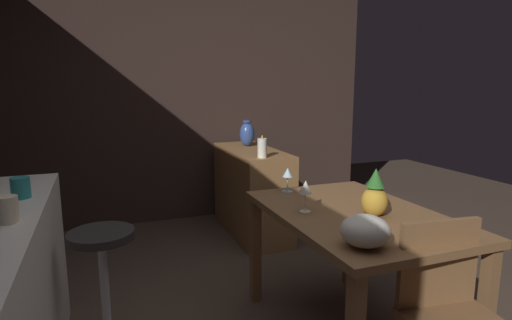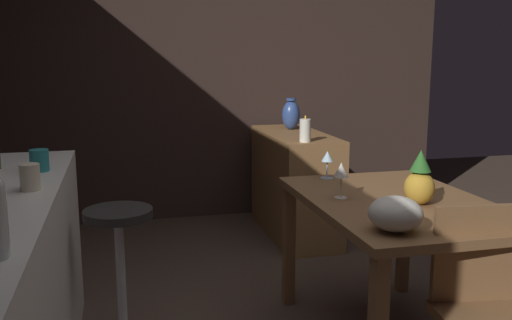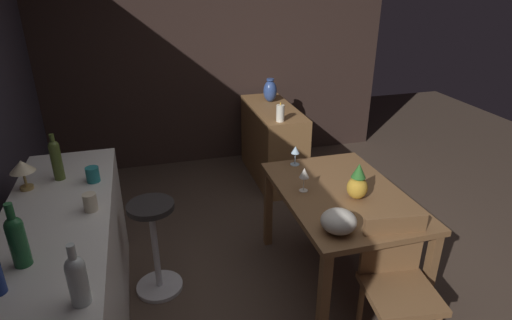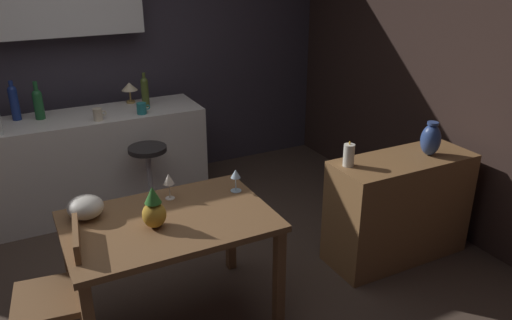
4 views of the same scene
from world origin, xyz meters
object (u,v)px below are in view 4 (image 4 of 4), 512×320
wine_glass_right (169,180)px  wine_bottle_green (38,103)px  wine_glass_left (236,175)px  cup_teal (142,108)px  sideboard_cabinet (398,208)px  chair_near_window (62,291)px  dining_table (170,232)px  wine_bottle_cobalt (14,101)px  pineapple_centerpiece (154,210)px  fruit_bowl (85,207)px  pillar_candle_tall (349,155)px  vase_ceramic_blue (431,139)px  counter_lamp (129,88)px  bar_stool (150,183)px  wine_bottle_olive (145,91)px  cup_cream (98,114)px

wine_glass_right → wine_bottle_green: (-0.60, 1.64, 0.17)m
wine_glass_left → cup_teal: size_ratio=1.31×
sideboard_cabinet → chair_near_window: chair_near_window is taller
dining_table → wine_bottle_cobalt: wine_bottle_cobalt is taller
pineapple_centerpiece → fruit_bowl: (-0.33, 0.30, -0.04)m
wine_glass_left → pillar_candle_tall: size_ratio=0.83×
wine_bottle_green → vase_ceramic_blue: size_ratio=1.27×
wine_glass_right → counter_lamp: bearing=83.2°
bar_stool → wine_glass_left: size_ratio=4.60×
wine_glass_left → fruit_bowl: (-0.95, 0.08, -0.05)m
bar_stool → counter_lamp: bearing=84.8°
pineapple_centerpiece → wine_bottle_olive: wine_bottle_olive is taller
wine_bottle_green → wine_bottle_cobalt: size_ratio=0.96×
dining_table → sideboard_cabinet: sideboard_cabinet is taller
wine_glass_right → cup_cream: size_ratio=1.58×
wine_glass_left → wine_bottle_olive: 1.70m
wine_bottle_olive → counter_lamp: (-0.10, 0.18, -0.00)m
bar_stool → wine_bottle_green: 1.16m
fruit_bowl → wine_bottle_cobalt: 1.75m
dining_table → wine_glass_right: 0.35m
wine_bottle_olive → pillar_candle_tall: (0.93, -1.83, -0.15)m
chair_near_window → pillar_candle_tall: bearing=2.1°
wine_bottle_cobalt → counter_lamp: wine_bottle_cobalt is taller
wine_bottle_olive → counter_lamp: wine_bottle_olive is taller
bar_stool → cup_cream: cup_cream is taller
sideboard_cabinet → cup_teal: cup_teal is taller
fruit_bowl → pillar_candle_tall: 1.78m
wine_glass_right → pineapple_centerpiece: (-0.19, -0.31, -0.02)m
chair_near_window → cup_teal: bearing=60.6°
wine_bottle_green → counter_lamp: wine_bottle_green is taller
dining_table → sideboard_cabinet: 1.80m
pineapple_centerpiece → counter_lamp: (0.40, 2.08, 0.20)m
wine_glass_left → cup_cream: 1.58m
wine_bottle_cobalt → pillar_candle_tall: bearing=-44.0°
chair_near_window → wine_bottle_green: bearing=85.7°
vase_ceramic_blue → pineapple_centerpiece: bearing=179.0°
wine_glass_right → pineapple_centerpiece: bearing=-121.9°
wine_bottle_green → counter_lamp: (0.81, 0.14, 0.00)m
bar_stool → wine_glass_left: bearing=-76.0°
wine_glass_left → wine_bottle_cobalt: (-1.20, 1.79, 0.21)m
wine_bottle_green → wine_bottle_cobalt: bearing=160.4°
wine_glass_right → pineapple_centerpiece: 0.36m
sideboard_cabinet → bar_stool: sideboard_cabinet is taller
wine_bottle_cobalt → pillar_candle_tall: (2.01, -1.94, -0.16)m
counter_lamp → sideboard_cabinet: bearing=-54.7°
wine_glass_right → wine_bottle_green: wine_bottle_green is taller
fruit_bowl → vase_ceramic_blue: vase_ceramic_blue is taller
wine_bottle_olive → counter_lamp: size_ratio=1.60×
pillar_candle_tall → vase_ceramic_blue: (0.66, -0.10, 0.04)m
wine_bottle_olive → cup_teal: bearing=-114.2°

